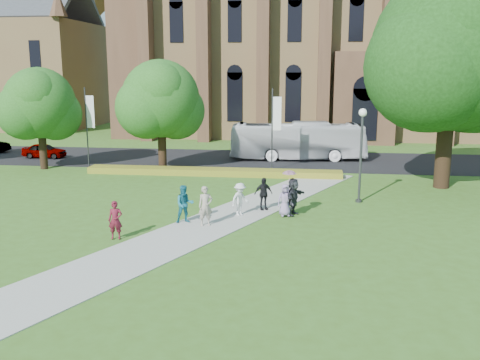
# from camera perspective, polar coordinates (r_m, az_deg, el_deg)

# --- Properties ---
(ground) EXTENTS (160.00, 160.00, 0.00)m
(ground) POSITION_cam_1_polar(r_m,az_deg,el_deg) (24.82, -3.65, -5.46)
(ground) COLOR #3B5F1C
(ground) RESTS_ON ground
(road) EXTENTS (160.00, 10.00, 0.02)m
(road) POSITION_cam_1_polar(r_m,az_deg,el_deg) (44.12, 1.22, 2.19)
(road) COLOR black
(road) RESTS_ON ground
(footpath) EXTENTS (15.58, 28.54, 0.04)m
(footpath) POSITION_cam_1_polar(r_m,az_deg,el_deg) (25.75, -3.23, -4.77)
(footpath) COLOR #B2B2A8
(footpath) RESTS_ON ground
(flower_hedge) EXTENTS (18.00, 1.40, 0.45)m
(flower_hedge) POSITION_cam_1_polar(r_m,az_deg,el_deg) (37.73, -2.89, 0.87)
(flower_hedge) COLOR #B28D23
(flower_hedge) RESTS_ON ground
(cathedral) EXTENTS (52.60, 18.25, 28.00)m
(cathedral) POSITION_cam_1_polar(r_m,az_deg,el_deg) (63.49, 12.65, 16.58)
(cathedral) COLOR brown
(cathedral) RESTS_ON ground
(building_west) EXTENTS (22.00, 14.00, 18.30)m
(building_west) POSITION_cam_1_polar(r_m,az_deg,el_deg) (75.82, -23.91, 12.19)
(building_west) COLOR brown
(building_west) RESTS_ON ground
(streetlamp) EXTENTS (0.44, 0.44, 5.24)m
(streetlamp) POSITION_cam_1_polar(r_m,az_deg,el_deg) (30.19, 12.82, 3.77)
(streetlamp) COLOR #38383D
(streetlamp) RESTS_ON ground
(large_tree) EXTENTS (9.60, 9.60, 13.20)m
(large_tree) POSITION_cam_1_polar(r_m,az_deg,el_deg) (35.32, 21.63, 12.62)
(large_tree) COLOR #332114
(large_tree) RESTS_ON ground
(street_tree_0) EXTENTS (5.20, 5.20, 7.50)m
(street_tree_0) POSITION_cam_1_polar(r_m,az_deg,el_deg) (42.15, -20.60, 7.66)
(street_tree_0) COLOR #332114
(street_tree_0) RESTS_ON ground
(street_tree_1) EXTENTS (5.60, 5.60, 8.05)m
(street_tree_1) POSITION_cam_1_polar(r_m,az_deg,el_deg) (39.27, -8.45, 8.54)
(street_tree_1) COLOR #332114
(street_tree_1) RESTS_ON ground
(banner_pole_0) EXTENTS (0.70, 0.10, 6.00)m
(banner_pole_0) POSITION_cam_1_polar(r_m,az_deg,el_deg) (38.75, 3.61, 5.88)
(banner_pole_0) COLOR #38383D
(banner_pole_0) RESTS_ON ground
(banner_pole_1) EXTENTS (0.70, 0.10, 6.00)m
(banner_pole_1) POSITION_cam_1_polar(r_m,az_deg,el_deg) (42.02, -15.91, 5.91)
(banner_pole_1) COLOR #38383D
(banner_pole_1) RESTS_ON ground
(tour_coach) EXTENTS (11.30, 3.68, 3.09)m
(tour_coach) POSITION_cam_1_polar(r_m,az_deg,el_deg) (44.18, 6.16, 4.18)
(tour_coach) COLOR white
(tour_coach) RESTS_ON road
(car_0) EXTENTS (3.57, 1.44, 1.22)m
(car_0) POSITION_cam_1_polar(r_m,az_deg,el_deg) (47.79, -20.15, 2.96)
(car_0) COLOR gray
(car_0) RESTS_ON road
(pedestrian_0) EXTENTS (0.68, 0.50, 1.69)m
(pedestrian_0) POSITION_cam_1_polar(r_m,az_deg,el_deg) (23.97, -13.15, -4.18)
(pedestrian_0) COLOR maroon
(pedestrian_0) RESTS_ON footpath
(pedestrian_1) EXTENTS (1.09, 0.98, 1.84)m
(pedestrian_1) POSITION_cam_1_polar(r_m,az_deg,el_deg) (25.87, -5.92, -2.57)
(pedestrian_1) COLOR #176276
(pedestrian_1) RESTS_ON footpath
(pedestrian_2) EXTENTS (1.17, 1.23, 1.67)m
(pedestrian_2) POSITION_cam_1_polar(r_m,az_deg,el_deg) (27.04, -0.00, -2.06)
(pedestrian_2) COLOR silver
(pedestrian_2) RESTS_ON footpath
(pedestrian_3) EXTENTS (1.09, 0.84, 1.73)m
(pedestrian_3) POSITION_cam_1_polar(r_m,az_deg,el_deg) (28.15, 2.51, -1.47)
(pedestrian_3) COLOR black
(pedestrian_3) RESTS_ON footpath
(pedestrian_4) EXTENTS (0.91, 0.72, 1.63)m
(pedestrian_4) POSITION_cam_1_polar(r_m,az_deg,el_deg) (27.05, 4.85, -2.15)
(pedestrian_4) COLOR #8975A1
(pedestrian_4) RESTS_ON footpath
(pedestrian_5) EXTENTS (1.18, 1.85, 1.91)m
(pedestrian_5) POSITION_cam_1_polar(r_m,az_deg,el_deg) (27.25, 5.71, -1.76)
(pedestrian_5) COLOR #27282E
(pedestrian_5) RESTS_ON footpath
(pedestrian_6) EXTENTS (0.82, 0.70, 1.90)m
(pedestrian_6) POSITION_cam_1_polar(r_m,az_deg,el_deg) (25.33, -3.70, -2.78)
(pedestrian_6) COLOR gray
(pedestrian_6) RESTS_ON footpath
(parasol) EXTENTS (0.84, 0.84, 0.60)m
(parasol) POSITION_cam_1_polar(r_m,az_deg,el_deg) (26.90, 5.28, 0.21)
(parasol) COLOR #F0AACB
(parasol) RESTS_ON pedestrian_4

